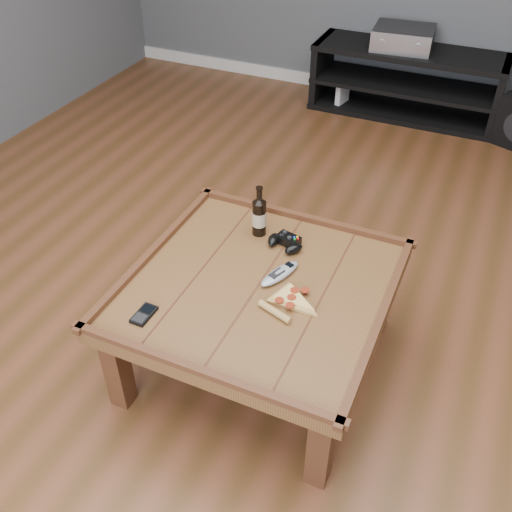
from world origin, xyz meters
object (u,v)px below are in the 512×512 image
at_px(coffee_table, 259,295).
at_px(game_console, 342,96).
at_px(smartphone, 144,314).
at_px(beer_bottle, 259,215).
at_px(remote_control, 280,274).
at_px(av_receiver, 403,38).
at_px(media_console, 406,83).
at_px(pizza_slice, 289,301).
at_px(game_controller, 285,242).

height_order(coffee_table, game_console, coffee_table).
bearing_deg(smartphone, beer_bottle, 75.45).
relative_size(coffee_table, game_console, 4.96).
bearing_deg(beer_bottle, remote_control, -50.26).
distance_m(av_receiver, game_console, 0.62).
xyz_separation_m(media_console, av_receiver, (-0.07, -0.01, 0.33)).
bearing_deg(coffee_table, pizza_slice, -18.72).
distance_m(beer_bottle, game_console, 2.42).
height_order(beer_bottle, smartphone, beer_bottle).
distance_m(media_console, game_controller, 2.49).
height_order(game_controller, game_console, game_controller).
distance_m(beer_bottle, remote_control, 0.31).
height_order(pizza_slice, game_console, pizza_slice).
relative_size(pizza_slice, av_receiver, 0.66).
height_order(coffee_table, pizza_slice, pizza_slice).
xyz_separation_m(beer_bottle, smartphone, (-0.18, -0.64, -0.09)).
relative_size(media_console, remote_control, 6.54).
xyz_separation_m(media_console, game_controller, (0.00, -2.48, 0.23)).
height_order(media_console, game_console, media_console).
relative_size(media_console, pizza_slice, 4.69).
bearing_deg(game_console, remote_control, -65.09).
xyz_separation_m(coffee_table, media_console, (0.00, 2.75, -0.15)).
height_order(beer_bottle, pizza_slice, beer_bottle).
height_order(coffee_table, game_controller, game_controller).
bearing_deg(game_controller, av_receiver, 105.24).
distance_m(beer_bottle, pizza_slice, 0.46).
bearing_deg(beer_bottle, media_console, 86.84).
bearing_deg(media_console, av_receiver, -175.71).
bearing_deg(game_controller, smartphone, -104.73).
height_order(media_console, remote_control, media_console).
xyz_separation_m(smartphone, av_receiver, (0.24, 3.08, 0.12)).
xyz_separation_m(coffee_table, beer_bottle, (-0.13, 0.31, 0.15)).
height_order(game_controller, smartphone, game_controller).
xyz_separation_m(media_console, smartphone, (-0.32, -3.08, 0.21)).
bearing_deg(media_console, smartphone, -95.86).
bearing_deg(coffee_table, smartphone, -133.60).
distance_m(media_console, beer_bottle, 2.47).
relative_size(beer_bottle, pizza_slice, 0.79).
height_order(media_console, game_controller, media_console).
bearing_deg(beer_bottle, game_controller, -15.92).
distance_m(smartphone, remote_control, 0.55).
bearing_deg(remote_control, beer_bottle, 150.49).
bearing_deg(game_console, game_controller, -65.41).
distance_m(remote_control, game_console, 2.67).
bearing_deg(av_receiver, coffee_table, -93.37).
relative_size(av_receiver, game_console, 2.17).
bearing_deg(coffee_table, game_controller, 89.05).
relative_size(coffee_table, smartphone, 9.42).
xyz_separation_m(game_controller, game_console, (-0.46, 2.40, -0.38)).
distance_m(pizza_slice, av_receiver, 2.81).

